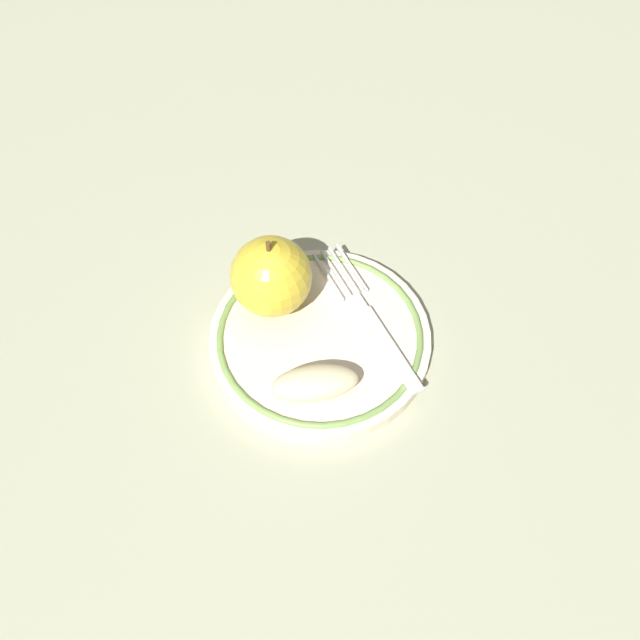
{
  "coord_description": "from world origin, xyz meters",
  "views": [
    {
      "loc": [
        0.24,
        -0.25,
        0.53
      ],
      "look_at": [
        0.01,
        -0.01,
        0.04
      ],
      "focal_mm": 40.0,
      "sensor_mm": 36.0,
      "label": 1
    }
  ],
  "objects_px": {
    "apple_red_whole": "(271,276)",
    "fork": "(371,320)",
    "plate": "(320,338)",
    "apple_slice_front": "(315,383)"
  },
  "relations": [
    {
      "from": "apple_red_whole",
      "to": "plate",
      "type": "bearing_deg",
      "value": 3.67
    },
    {
      "from": "apple_red_whole",
      "to": "apple_slice_front",
      "type": "xyz_separation_m",
      "value": [
        0.09,
        -0.04,
        -0.02
      ]
    },
    {
      "from": "plate",
      "to": "fork",
      "type": "distance_m",
      "value": 0.05
    },
    {
      "from": "plate",
      "to": "apple_slice_front",
      "type": "xyz_separation_m",
      "value": [
        0.03,
        -0.04,
        0.02
      ]
    },
    {
      "from": "apple_slice_front",
      "to": "apple_red_whole",
      "type": "bearing_deg",
      "value": 104.27
    },
    {
      "from": "apple_red_whole",
      "to": "apple_slice_front",
      "type": "height_order",
      "value": "apple_red_whole"
    },
    {
      "from": "fork",
      "to": "apple_slice_front",
      "type": "bearing_deg",
      "value": 118.01
    },
    {
      "from": "plate",
      "to": "apple_slice_front",
      "type": "relative_size",
      "value": 2.71
    },
    {
      "from": "apple_red_whole",
      "to": "fork",
      "type": "bearing_deg",
      "value": 29.05
    },
    {
      "from": "plate",
      "to": "apple_red_whole",
      "type": "distance_m",
      "value": 0.07
    }
  ]
}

